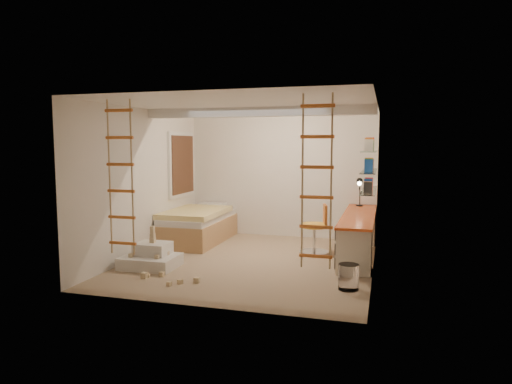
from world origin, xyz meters
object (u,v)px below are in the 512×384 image
(bed, at_px, (199,225))
(play_platform, at_px, (151,258))
(swivel_chair, at_px, (316,236))
(desk, at_px, (358,234))

(bed, bearing_deg, play_platform, -89.15)
(bed, distance_m, swivel_chair, 2.49)
(swivel_chair, bearing_deg, desk, 5.35)
(swivel_chair, bearing_deg, bed, 169.99)
(play_platform, bearing_deg, desk, 27.56)
(swivel_chair, xyz_separation_m, play_platform, (-2.43, -1.58, -0.18))
(bed, bearing_deg, desk, -6.49)
(desk, relative_size, play_platform, 3.19)
(desk, bearing_deg, swivel_chair, -174.65)
(bed, xyz_separation_m, swivel_chair, (2.46, -0.43, 0.00))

